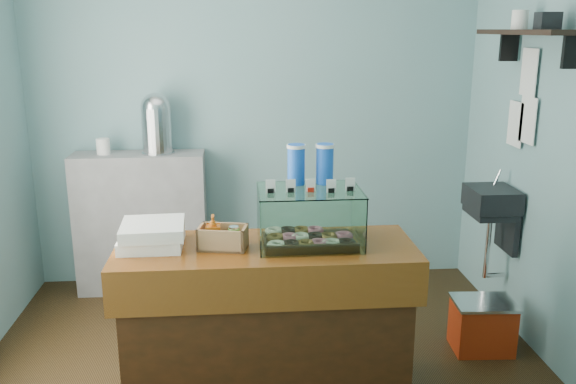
{
  "coord_description": "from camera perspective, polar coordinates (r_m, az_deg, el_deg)",
  "views": [
    {
      "loc": [
        -0.14,
        -3.31,
        2.02
      ],
      "look_at": [
        0.13,
        -0.15,
        1.17
      ],
      "focal_mm": 38.0,
      "sensor_mm": 36.0,
      "label": 1
    }
  ],
  "objects": [
    {
      "name": "condiment_crate",
      "position": [
        3.22,
        -6.27,
        -4.16
      ],
      "size": [
        0.27,
        0.2,
        0.18
      ],
      "rotation": [
        0.0,
        0.0,
        -0.19
      ],
      "color": "tan",
      "rests_on": "counter"
    },
    {
      "name": "coffee_urn",
      "position": [
        4.71,
        -12.21,
        6.43
      ],
      "size": [
        0.25,
        0.25,
        0.46
      ],
      "color": "silver",
      "rests_on": "back_shelf"
    },
    {
      "name": "room_shell",
      "position": [
        3.33,
        -1.99,
        9.61
      ],
      "size": [
        3.54,
        3.04,
        2.82
      ],
      "color": "#72A0A6",
      "rests_on": "ground"
    },
    {
      "name": "back_shelf",
      "position": [
        4.91,
        -13.51,
        -2.79
      ],
      "size": [
        1.0,
        0.32,
        1.1
      ],
      "primitive_type": "cube",
      "color": "gray",
      "rests_on": "ground"
    },
    {
      "name": "red_cooler",
      "position": [
        4.21,
        17.72,
        -11.78
      ],
      "size": [
        0.4,
        0.31,
        0.34
      ],
      "rotation": [
        0.0,
        0.0,
        -0.06
      ],
      "color": "#B52C0E",
      "rests_on": "ground"
    },
    {
      "name": "pastry_boxes",
      "position": [
        3.31,
        -12.57,
        -3.91
      ],
      "size": [
        0.35,
        0.35,
        0.13
      ],
      "rotation": [
        0.0,
        0.0,
        0.01
      ],
      "color": "white",
      "rests_on": "counter"
    },
    {
      "name": "display_case",
      "position": [
        3.27,
        1.93,
        -2.0
      ],
      "size": [
        0.55,
        0.41,
        0.52
      ],
      "rotation": [
        0.0,
        0.0,
        0.0
      ],
      "color": "#311E0E",
      "rests_on": "counter"
    },
    {
      "name": "counter",
      "position": [
        3.43,
        -2.01,
        -12.04
      ],
      "size": [
        1.6,
        0.6,
        0.9
      ],
      "color": "#46200D",
      "rests_on": "ground"
    },
    {
      "name": "ground",
      "position": [
        3.88,
        -2.15,
        -16.36
      ],
      "size": [
        3.5,
        3.5,
        0.0
      ],
      "primitive_type": "plane",
      "color": "black",
      "rests_on": "ground"
    }
  ]
}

